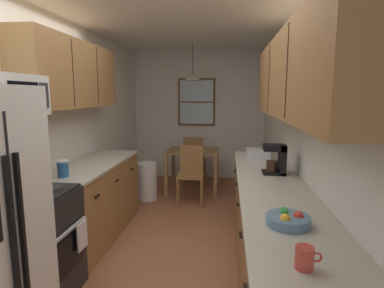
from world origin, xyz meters
TOP-DOWN VIEW (x-y plane):
  - ground_plane at (0.00, 1.00)m, footprint 12.00×12.00m
  - wall_left at (-1.35, 1.00)m, footprint 0.10×9.00m
  - wall_right at (1.35, 1.00)m, footprint 0.10×9.00m
  - wall_back at (0.00, 3.65)m, footprint 4.40×0.10m
  - ceiling_slab at (0.00, 1.00)m, footprint 4.40×9.00m
  - stove_range at (-0.99, -0.44)m, footprint 0.66×0.61m
  - microwave_over_range at (-1.11, -0.44)m, footprint 0.39×0.57m
  - counter_left at (-1.00, 0.73)m, footprint 0.64×1.74m
  - upper_cabinets_left at (-1.14, 0.68)m, footprint 0.33×1.82m
  - counter_right at (1.00, 0.09)m, footprint 0.64×3.22m
  - upper_cabinets_right at (1.14, 0.04)m, footprint 0.33×2.90m
  - dining_table at (-0.01, 2.64)m, footprint 0.88×0.73m
  - dining_chair_near at (0.02, 2.06)m, footprint 0.41×0.41m
  - dining_chair_far at (-0.05, 3.21)m, footprint 0.40×0.40m
  - pendant_light at (-0.01, 2.64)m, footprint 0.31×0.31m
  - back_window at (-0.04, 3.58)m, footprint 0.74×0.05m
  - trash_bin at (-0.70, 2.12)m, footprint 0.32×0.32m
  - storage_canister at (-1.00, 0.11)m, footprint 0.11×0.11m
  - dish_towel at (-0.64, -0.29)m, footprint 0.02×0.16m
  - coffee_maker at (1.08, 0.47)m, footprint 0.22×0.18m
  - mug_by_coffeemaker at (0.94, -1.30)m, footprint 0.12×0.09m
  - fruit_bowl at (0.96, -0.81)m, footprint 0.27×0.27m
  - dish_rack at (0.97, 1.29)m, footprint 0.28×0.34m
  - table_serving_bowl at (0.03, 2.62)m, footprint 0.18×0.18m

SIDE VIEW (x-z plane):
  - ground_plane at x=0.00m, z-range 0.00..0.00m
  - trash_bin at x=-0.70m, z-range 0.00..0.61m
  - counter_right at x=1.00m, z-range 0.00..0.90m
  - counter_left at x=-1.00m, z-range 0.00..0.90m
  - stove_range at x=-0.99m, z-range -0.08..1.02m
  - dish_towel at x=-0.64m, z-range 0.38..0.62m
  - dining_chair_near at x=0.02m, z-range 0.05..0.95m
  - dining_chair_far at x=-0.05m, z-range 0.05..0.95m
  - dining_table at x=-0.01m, z-range 0.24..0.98m
  - table_serving_bowl at x=0.03m, z-range 0.74..0.80m
  - fruit_bowl at x=0.96m, z-range 0.89..0.98m
  - dish_rack at x=0.97m, z-range 0.90..1.00m
  - mug_by_coffeemaker at x=0.94m, z-range 0.90..1.01m
  - storage_canister at x=-1.00m, z-range 0.90..1.06m
  - coffee_maker at x=1.08m, z-range 0.91..1.21m
  - wall_left at x=-1.35m, z-range 0.00..2.55m
  - wall_right at x=1.35m, z-range 0.00..2.55m
  - wall_back at x=0.00m, z-range 0.00..2.55m
  - back_window at x=-0.04m, z-range 1.08..2.01m
  - microwave_over_range at x=-1.11m, z-range 1.52..1.85m
  - upper_cabinets_right at x=1.14m, z-range 1.50..2.20m
  - upper_cabinets_left at x=-1.14m, z-range 1.54..2.27m
  - pendant_light at x=-0.01m, z-range 1.66..2.29m
  - ceiling_slab at x=0.00m, z-range 2.55..2.63m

